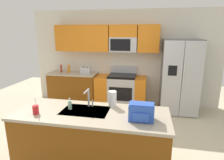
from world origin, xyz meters
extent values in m
plane|color=beige|center=(0.00, 0.00, 0.00)|extent=(9.00, 9.00, 0.00)
cube|color=silver|center=(0.00, 2.15, 1.30)|extent=(5.20, 0.10, 2.60)
cube|color=orange|center=(-1.50, 1.94, 1.85)|extent=(0.70, 0.32, 0.70)
cube|color=orange|center=(-0.75, 1.94, 1.85)|extent=(0.80, 0.32, 0.70)
cube|color=orange|center=(0.68, 1.94, 1.85)|extent=(0.54, 0.32, 0.70)
cube|color=#B7BABF|center=(0.03, 1.94, 1.69)|extent=(0.72, 0.32, 0.38)
cube|color=black|center=(-0.03, 1.78, 1.69)|extent=(0.52, 0.01, 0.30)
cube|color=orange|center=(0.03, 1.94, 2.04)|extent=(0.72, 0.32, 0.32)
cube|color=brown|center=(-1.38, 1.80, 0.43)|extent=(1.34, 0.60, 0.86)
cube|color=tan|center=(-1.38, 1.80, 0.88)|extent=(1.37, 0.63, 0.04)
cube|color=#B7BABF|center=(0.03, 1.80, 0.42)|extent=(0.72, 0.60, 0.84)
cube|color=black|center=(0.03, 1.50, 0.45)|extent=(0.60, 0.01, 0.36)
cube|color=black|center=(0.03, 1.80, 0.87)|extent=(0.72, 0.60, 0.06)
cube|color=#B7BABF|center=(0.03, 2.07, 1.00)|extent=(0.72, 0.06, 0.20)
cube|color=orange|center=(-0.51, 1.80, 0.42)|extent=(0.36, 0.60, 0.84)
cube|color=orange|center=(0.53, 1.80, 0.42)|extent=(0.28, 0.60, 0.84)
cube|color=#4C4F54|center=(1.48, 1.75, 0.93)|extent=(0.90, 0.70, 1.85)
cube|color=#B7BABF|center=(1.26, 1.38, 0.93)|extent=(0.44, 0.04, 1.81)
cube|color=#B7BABF|center=(1.71, 1.38, 0.93)|extent=(0.44, 0.04, 1.81)
cylinder|color=silver|center=(1.45, 1.35, 1.02)|extent=(0.02, 0.02, 0.60)
cylinder|color=silver|center=(1.51, 1.35, 1.02)|extent=(0.02, 0.02, 0.60)
cube|color=black|center=(1.26, 1.36, 1.15)|extent=(0.20, 0.00, 0.24)
cube|color=brown|center=(-0.07, -0.73, 0.43)|extent=(2.18, 0.80, 0.86)
cube|color=tan|center=(-0.07, -0.73, 0.88)|extent=(2.22, 0.84, 0.04)
cube|color=#B7BABF|center=(-0.17, -0.68, 0.89)|extent=(0.68, 0.44, 0.03)
cube|color=#B7BABF|center=(-0.98, 1.75, 0.99)|extent=(0.28, 0.16, 0.18)
cube|color=black|center=(-1.03, 1.75, 1.08)|extent=(0.03, 0.11, 0.01)
cube|color=black|center=(-0.93, 1.75, 1.08)|extent=(0.03, 0.11, 0.01)
cylinder|color=#B2332D|center=(-1.73, 1.80, 1.01)|extent=(0.05, 0.05, 0.21)
cylinder|color=orange|center=(-1.50, 1.81, 1.01)|extent=(0.07, 0.07, 0.21)
cylinder|color=#B7BABF|center=(-0.17, -0.51, 1.04)|extent=(0.03, 0.03, 0.28)
cylinder|color=#B7BABF|center=(-0.17, -0.61, 1.17)|extent=(0.02, 0.20, 0.02)
cylinder|color=#B7BABF|center=(-0.11, -0.51, 0.95)|extent=(0.02, 0.02, 0.10)
cylinder|color=red|center=(-0.81, -0.92, 0.96)|extent=(0.08, 0.08, 0.12)
cylinder|color=white|center=(-0.80, -0.92, 1.07)|extent=(0.01, 0.03, 0.14)
cylinder|color=#A5D8B2|center=(-0.41, -0.67, 0.97)|extent=(0.06, 0.06, 0.13)
cylinder|color=white|center=(-0.41, -0.67, 1.05)|extent=(0.02, 0.02, 0.04)
cylinder|color=white|center=(0.19, -0.44, 1.02)|extent=(0.12, 0.12, 0.24)
cube|color=blue|center=(0.65, -0.83, 1.01)|extent=(0.32, 0.20, 0.22)
cube|color=#2749A9|center=(0.65, -0.85, 1.11)|extent=(0.30, 0.14, 0.03)
cube|color=blue|center=(0.65, -0.93, 0.98)|extent=(0.20, 0.03, 0.11)
camera|label=1|loc=(0.71, -3.14, 2.01)|focal=30.50mm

